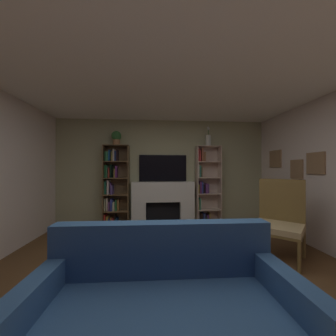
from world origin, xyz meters
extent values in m
plane|color=brown|center=(0.00, 0.00, 0.00)|extent=(6.34, 6.34, 0.00)
cube|color=#ABAF85|center=(0.00, 2.67, 1.27)|extent=(5.16, 0.06, 2.55)
cube|color=#957350|center=(2.50, 0.94, 1.45)|extent=(0.03, 0.37, 0.37)
cube|color=slate|center=(2.49, 0.94, 1.45)|extent=(0.01, 0.31, 0.31)
cube|color=#957350|center=(2.50, 1.39, 1.35)|extent=(0.03, 0.31, 0.36)
cube|color=slate|center=(2.49, 1.39, 1.35)|extent=(0.01, 0.25, 0.30)
cube|color=#957350|center=(2.50, 2.05, 1.58)|extent=(0.03, 0.40, 0.38)
cube|color=#365358|center=(2.49, 2.05, 1.58)|extent=(0.01, 0.34, 0.32)
cube|color=white|center=(0.00, 0.00, 2.58)|extent=(5.16, 5.41, 0.06)
cube|color=white|center=(-0.57, 2.53, 0.29)|extent=(0.33, 0.24, 0.58)
cube|color=white|center=(0.57, 2.53, 0.29)|extent=(0.33, 0.24, 0.58)
cube|color=white|center=(0.00, 2.53, 0.81)|extent=(1.48, 0.24, 0.47)
cube|color=black|center=(0.00, 2.60, 0.29)|extent=(0.81, 0.08, 0.58)
cube|color=#59534C|center=(0.00, 2.26, 0.01)|extent=(1.58, 0.30, 0.03)
cube|color=black|center=(0.00, 2.61, 1.37)|extent=(1.14, 0.06, 0.64)
cube|color=brown|center=(-1.37, 2.49, 0.96)|extent=(0.02, 0.30, 1.91)
cube|color=brown|center=(-0.81, 2.49, 0.96)|extent=(0.02, 0.30, 1.91)
cube|color=brown|center=(-1.09, 2.63, 0.96)|extent=(0.58, 0.02, 1.91)
cube|color=brown|center=(-1.09, 2.49, 0.01)|extent=(0.55, 0.30, 0.02)
cube|color=red|center=(-1.34, 2.51, 0.16)|extent=(0.03, 0.23, 0.29)
cube|color=olive|center=(-1.29, 2.51, 0.14)|extent=(0.04, 0.24, 0.25)
cube|color=#314285|center=(-1.25, 2.50, 0.12)|extent=(0.02, 0.24, 0.20)
cube|color=#A87330|center=(-1.21, 2.54, 0.12)|extent=(0.04, 0.18, 0.21)
cube|color=#A63736|center=(-1.16, 2.50, 0.12)|extent=(0.04, 0.25, 0.20)
cube|color=black|center=(-1.11, 2.52, 0.15)|extent=(0.03, 0.20, 0.27)
cube|color=navy|center=(-1.08, 2.52, 0.12)|extent=(0.03, 0.22, 0.20)
cube|color=brown|center=(-1.09, 2.49, 0.38)|extent=(0.55, 0.30, 0.02)
cube|color=beige|center=(-1.34, 2.53, 0.53)|extent=(0.02, 0.20, 0.28)
cube|color=beige|center=(-1.30, 2.53, 0.54)|extent=(0.04, 0.19, 0.30)
cube|color=#673E7C|center=(-1.25, 2.51, 0.50)|extent=(0.03, 0.22, 0.21)
cube|color=#2C3995|center=(-1.20, 2.52, 0.53)|extent=(0.04, 0.22, 0.28)
cube|color=beige|center=(-1.15, 2.52, 0.49)|extent=(0.04, 0.21, 0.19)
cube|color=#25713A|center=(-1.10, 2.54, 0.51)|extent=(0.03, 0.17, 0.25)
cube|color=brown|center=(-1.05, 2.54, 0.52)|extent=(0.04, 0.17, 0.26)
cube|color=brown|center=(-1.09, 2.49, 0.76)|extent=(0.55, 0.30, 0.02)
cube|color=#1F7151|center=(-1.33, 2.54, 0.93)|extent=(0.04, 0.17, 0.31)
cube|color=beige|center=(-1.27, 2.52, 0.93)|extent=(0.04, 0.21, 0.32)
cube|color=#643C82|center=(-1.22, 2.53, 0.90)|extent=(0.02, 0.18, 0.26)
cube|color=#4F3F81|center=(-1.18, 2.51, 0.88)|extent=(0.04, 0.24, 0.21)
cube|color=brown|center=(-1.09, 2.49, 1.15)|extent=(0.55, 0.30, 0.02)
cube|color=#267C41|center=(-1.34, 2.54, 1.30)|extent=(0.03, 0.17, 0.29)
cube|color=#33754A|center=(-1.30, 2.52, 1.30)|extent=(0.02, 0.20, 0.28)
cube|color=#B3382E|center=(-1.26, 2.54, 1.27)|extent=(0.04, 0.17, 0.23)
cube|color=black|center=(-1.20, 2.51, 1.30)|extent=(0.03, 0.22, 0.30)
cube|color=black|center=(-1.16, 2.54, 1.29)|extent=(0.02, 0.17, 0.28)
cube|color=olive|center=(-1.13, 2.53, 1.26)|extent=(0.03, 0.19, 0.21)
cube|color=#642C75|center=(-1.09, 2.52, 1.29)|extent=(0.03, 0.22, 0.27)
cube|color=brown|center=(-1.09, 2.49, 1.53)|extent=(0.55, 0.30, 0.02)
cube|color=#2D733E|center=(-1.34, 2.54, 1.65)|extent=(0.03, 0.17, 0.23)
cube|color=#357C4D|center=(-1.29, 2.51, 1.64)|extent=(0.04, 0.24, 0.22)
cube|color=#1A4F95|center=(-1.24, 2.50, 1.67)|extent=(0.02, 0.25, 0.26)
cube|color=olive|center=(-1.19, 2.53, 1.65)|extent=(0.04, 0.19, 0.22)
cube|color=beige|center=(-1.14, 2.50, 1.68)|extent=(0.02, 0.24, 0.28)
cube|color=#274393|center=(-1.11, 2.52, 1.65)|extent=(0.02, 0.21, 0.23)
cube|color=black|center=(-1.07, 2.51, 1.67)|extent=(0.02, 0.24, 0.26)
cube|color=brown|center=(-1.09, 2.49, 1.90)|extent=(0.55, 0.30, 0.02)
cube|color=beige|center=(0.81, 2.50, 0.96)|extent=(0.02, 0.29, 1.91)
cube|color=beige|center=(1.37, 2.50, 0.96)|extent=(0.02, 0.29, 1.91)
cube|color=beige|center=(1.09, 2.63, 0.96)|extent=(0.58, 0.02, 1.91)
cube|color=beige|center=(1.09, 2.50, 0.01)|extent=(0.55, 0.29, 0.02)
cube|color=beige|center=(0.85, 2.54, 0.17)|extent=(0.04, 0.17, 0.31)
cube|color=black|center=(0.91, 2.51, 0.15)|extent=(0.04, 0.23, 0.27)
cube|color=navy|center=(0.97, 2.50, 0.16)|extent=(0.04, 0.24, 0.28)
cube|color=black|center=(1.02, 2.50, 0.12)|extent=(0.03, 0.24, 0.21)
cube|color=#5B2A64|center=(1.07, 2.52, 0.14)|extent=(0.04, 0.20, 0.24)
cube|color=olive|center=(1.11, 2.52, 0.16)|extent=(0.02, 0.21, 0.29)
cube|color=beige|center=(1.09, 2.50, 0.38)|extent=(0.55, 0.29, 0.02)
cube|color=olive|center=(0.84, 2.51, 0.51)|extent=(0.02, 0.22, 0.24)
cube|color=#257055|center=(0.87, 2.51, 0.53)|extent=(0.02, 0.24, 0.27)
cube|color=beige|center=(0.90, 2.54, 0.50)|extent=(0.03, 0.18, 0.23)
cube|color=beige|center=(1.09, 2.50, 0.76)|extent=(0.55, 0.29, 0.02)
cube|color=olive|center=(0.84, 2.50, 0.88)|extent=(0.03, 0.24, 0.21)
cube|color=#532663|center=(0.89, 2.51, 0.92)|extent=(0.04, 0.24, 0.29)
cube|color=#30409A|center=(0.93, 2.51, 0.91)|extent=(0.02, 0.24, 0.28)
cube|color=black|center=(0.98, 2.53, 0.88)|extent=(0.04, 0.20, 0.21)
cube|color=#68357D|center=(1.03, 2.51, 0.89)|extent=(0.03, 0.22, 0.23)
cube|color=#52356B|center=(1.08, 2.54, 0.88)|extent=(0.04, 0.17, 0.22)
cube|color=beige|center=(1.09, 2.50, 1.15)|extent=(0.55, 0.29, 0.02)
cube|color=beige|center=(0.84, 2.51, 1.30)|extent=(0.03, 0.23, 0.29)
cube|color=#2C6453|center=(0.88, 2.52, 1.30)|extent=(0.04, 0.21, 0.28)
cube|color=olive|center=(0.93, 2.54, 1.28)|extent=(0.02, 0.18, 0.26)
cube|color=beige|center=(1.09, 2.50, 1.53)|extent=(0.55, 0.29, 0.02)
cube|color=#AE2E30|center=(0.84, 2.51, 1.69)|extent=(0.03, 0.22, 0.30)
cube|color=#B83534|center=(0.88, 2.51, 1.67)|extent=(0.02, 0.23, 0.26)
cube|color=brown|center=(0.93, 2.50, 1.69)|extent=(0.04, 0.25, 0.31)
cube|color=brown|center=(0.98, 2.51, 1.65)|extent=(0.04, 0.24, 0.22)
cube|color=beige|center=(1.09, 2.50, 1.90)|extent=(0.55, 0.29, 0.02)
cylinder|color=#9C6C44|center=(-1.09, 2.49, 1.97)|extent=(0.16, 0.16, 0.13)
sphere|color=#326D34|center=(-1.09, 2.49, 2.13)|extent=(0.22, 0.22, 0.22)
cylinder|color=silver|center=(1.09, 2.49, 2.04)|extent=(0.13, 0.13, 0.26)
cylinder|color=#4C7F3F|center=(1.08, 2.48, 2.26)|extent=(0.01, 0.01, 0.18)
sphere|color=silver|center=(1.08, 2.48, 2.35)|extent=(0.06, 0.06, 0.06)
cylinder|color=#4C7F3F|center=(1.09, 2.49, 2.24)|extent=(0.01, 0.01, 0.14)
sphere|color=silver|center=(1.09, 2.49, 2.31)|extent=(0.04, 0.04, 0.04)
cylinder|color=#4C7F3F|center=(1.10, 2.51, 2.24)|extent=(0.01, 0.01, 0.15)
sphere|color=silver|center=(1.10, 2.51, 2.32)|extent=(0.05, 0.05, 0.05)
cylinder|color=#4C7F3F|center=(1.10, 2.49, 2.25)|extent=(0.01, 0.01, 0.16)
sphere|color=silver|center=(1.10, 2.49, 2.33)|extent=(0.05, 0.05, 0.05)
cube|color=#2F5583|center=(-0.17, -0.51, 0.68)|extent=(1.82, 0.19, 0.45)
cube|color=#2F5583|center=(0.66, -0.90, 0.32)|extent=(0.15, 0.91, 0.65)
cube|color=#2F5583|center=(-1.02, -0.87, 0.32)|extent=(0.15, 0.91, 0.65)
cylinder|color=brown|center=(2.05, 0.65, 0.22)|extent=(0.04, 0.04, 0.44)
cylinder|color=brown|center=(1.61, 1.07, 0.22)|extent=(0.04, 0.04, 0.44)
cylinder|color=brown|center=(1.64, 0.23, 0.22)|extent=(0.04, 0.04, 0.44)
cylinder|color=brown|center=(1.21, 0.65, 0.22)|extent=(0.04, 0.04, 0.44)
cube|color=tan|center=(1.63, 0.65, 0.48)|extent=(0.91, 0.91, 0.08)
cube|color=brown|center=(1.63, 0.65, 0.42)|extent=(0.91, 0.91, 0.04)
cube|color=brown|center=(1.83, 0.85, 0.82)|extent=(0.51, 0.50, 0.75)
cube|color=#93684F|center=(-0.18, -0.08, 0.42)|extent=(0.70, 0.49, 0.04)
cylinder|color=#93684F|center=(-0.50, -0.30, 0.20)|extent=(0.05, 0.05, 0.40)
cylinder|color=#93684F|center=(0.15, -0.30, 0.20)|extent=(0.05, 0.05, 0.40)
cylinder|color=#93684F|center=(-0.50, 0.14, 0.20)|extent=(0.05, 0.05, 0.40)
cylinder|color=#93684F|center=(0.15, 0.14, 0.20)|extent=(0.05, 0.05, 0.40)
camera|label=1|loc=(-0.26, -2.21, 1.36)|focal=21.27mm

